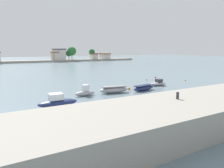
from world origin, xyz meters
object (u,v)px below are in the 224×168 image
(moored_boat_3, at_px, (144,88))
(mooring_buoy_2, at_px, (185,80))
(moored_boat_1, at_px, (85,92))
(moored_boat_4, at_px, (158,83))
(mooring_bollard, at_px, (178,96))
(mooring_buoy_0, at_px, (129,89))
(moored_boat_0, at_px, (57,102))
(mooring_buoy_1, at_px, (147,80))
(moored_boat_2, at_px, (114,90))
(mooring_buoy_4, at_px, (54,93))
(mooring_buoy_3, at_px, (155,77))

(moored_boat_3, distance_m, mooring_buoy_2, 15.88)
(moored_boat_1, relative_size, moored_boat_4, 0.86)
(mooring_bollard, xyz_separation_m, moored_boat_3, (7.99, 14.88, -2.35))
(mooring_buoy_0, bearing_deg, moored_boat_4, 4.94)
(moored_boat_0, height_order, mooring_buoy_1, moored_boat_0)
(mooring_buoy_0, height_order, mooring_buoy_2, mooring_buoy_0)
(mooring_bollard, distance_m, moored_boat_3, 17.05)
(moored_boat_3, bearing_deg, moored_boat_2, 161.83)
(mooring_buoy_0, relative_size, mooring_buoy_4, 1.22)
(moored_boat_2, bearing_deg, moored_boat_3, 1.78)
(moored_boat_3, xyz_separation_m, mooring_buoy_1, (8.47, 9.41, -0.33))
(moored_boat_4, bearing_deg, moored_boat_1, -175.72)
(moored_boat_0, relative_size, moored_boat_3, 1.01)
(mooring_bollard, relative_size, moored_boat_1, 0.20)
(moored_boat_0, distance_m, mooring_buoy_4, 7.58)
(mooring_buoy_0, distance_m, mooring_buoy_4, 12.87)
(moored_boat_4, bearing_deg, mooring_buoy_3, 50.42)
(mooring_buoy_1, relative_size, mooring_buoy_3, 0.66)
(mooring_buoy_1, height_order, mooring_buoy_2, mooring_buoy_2)
(moored_boat_3, bearing_deg, mooring_bollard, -127.51)
(moored_boat_0, bearing_deg, moored_boat_2, 20.92)
(moored_boat_2, height_order, mooring_buoy_0, moored_boat_2)
(moored_boat_0, relative_size, mooring_buoy_3, 13.16)
(mooring_buoy_1, height_order, mooring_buoy_4, mooring_buoy_4)
(moored_boat_1, relative_size, mooring_buoy_3, 8.64)
(mooring_buoy_0, bearing_deg, moored_boat_0, -161.75)
(moored_boat_1, height_order, mooring_buoy_1, moored_boat_1)
(moored_boat_4, bearing_deg, mooring_bollard, -128.67)
(mooring_bollard, distance_m, moored_boat_2, 16.10)
(moored_boat_3, height_order, mooring_buoy_1, moored_boat_3)
(mooring_buoy_2, bearing_deg, moored_boat_0, -167.55)
(moored_boat_4, height_order, mooring_buoy_3, moored_boat_4)
(moored_boat_1, bearing_deg, moored_boat_3, -5.76)
(mooring_buoy_1, distance_m, mooring_buoy_4, 23.34)
(moored_boat_4, xyz_separation_m, mooring_buoy_3, (7.07, 8.68, -0.28))
(mooring_buoy_1, distance_m, mooring_buoy_2, 8.71)
(moored_boat_2, distance_m, mooring_buoy_4, 9.64)
(moored_boat_4, bearing_deg, mooring_buoy_2, 8.96)
(moored_boat_3, relative_size, mooring_buoy_3, 13.08)
(moored_boat_1, xyz_separation_m, mooring_buoy_3, (23.28, 10.02, -0.38))
(mooring_bollard, distance_m, mooring_buoy_0, 18.01)
(moored_boat_0, height_order, moored_boat_4, moored_boat_0)
(mooring_buoy_2, bearing_deg, mooring_buoy_3, 110.04)
(mooring_buoy_0, xyz_separation_m, mooring_buoy_2, (17.15, 2.24, -0.07))
(mooring_bollard, distance_m, moored_boat_1, 16.37)
(mooring_bollard, height_order, moored_boat_3, mooring_bollard)
(moored_boat_0, xyz_separation_m, moored_boat_3, (15.94, 2.83, -0.15))
(mooring_bollard, height_order, mooring_buoy_2, mooring_bollard)
(moored_boat_0, relative_size, moored_boat_1, 1.52)
(moored_boat_0, xyz_separation_m, moored_boat_4, (21.63, 5.31, -0.14))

